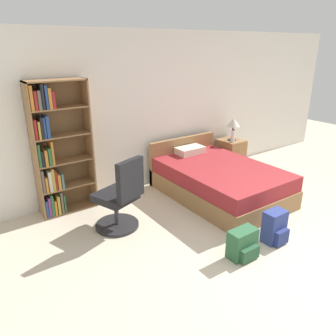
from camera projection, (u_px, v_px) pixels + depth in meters
ground_plane at (319, 270)px, 3.66m from camera, size 14.00×14.00×0.00m
wall_back at (159, 110)px, 5.68m from camera, size 9.00×0.06×2.60m
bookshelf at (55, 152)px, 4.63m from camera, size 0.81×0.30×1.93m
bed at (217, 180)px, 5.39m from camera, size 1.41×2.10×0.78m
office_chair at (120, 199)px, 4.34m from camera, size 0.62×0.68×1.03m
nightstand at (230, 154)px, 6.55m from camera, size 0.42×0.50×0.60m
table_lamp at (233, 123)px, 6.32m from camera, size 0.26×0.26×0.43m
water_bottle at (233, 136)px, 6.26m from camera, size 0.07×0.07×0.26m
backpack_blue at (275, 228)px, 4.12m from camera, size 0.28×0.25×0.42m
backpack_green at (243, 244)px, 3.84m from camera, size 0.35×0.25×0.35m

